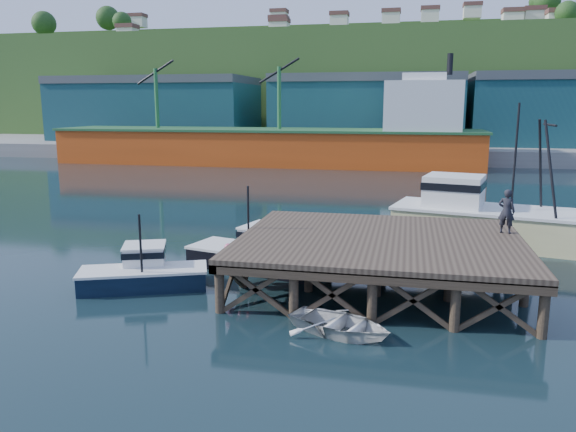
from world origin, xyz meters
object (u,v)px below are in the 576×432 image
(boat_navy, at_px, (144,272))
(boat_black, at_px, (259,252))
(dinghy, at_px, (340,324))
(trawler, at_px, (496,216))
(dockworker, at_px, (506,211))

(boat_navy, relative_size, boat_black, 0.81)
(boat_navy, distance_m, dinghy, 9.52)
(trawler, bearing_deg, boat_navy, -131.63)
(boat_navy, xyz_separation_m, dockworker, (15.30, 4.41, 2.44))
(trawler, distance_m, dinghy, 16.18)
(boat_black, height_order, dockworker, dockworker)
(dockworker, bearing_deg, trawler, -76.29)
(dinghy, bearing_deg, trawler, -3.76)
(boat_navy, height_order, trawler, trawler)
(boat_black, xyz_separation_m, dockworker, (11.22, 0.48, 2.36))
(dinghy, bearing_deg, boat_navy, 91.33)
(dinghy, xyz_separation_m, dockworker, (6.39, 7.76, 2.73))
(boat_navy, height_order, dinghy, boat_navy)
(boat_navy, xyz_separation_m, boat_black, (4.08, 3.94, 0.08))
(boat_black, distance_m, trawler, 13.90)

